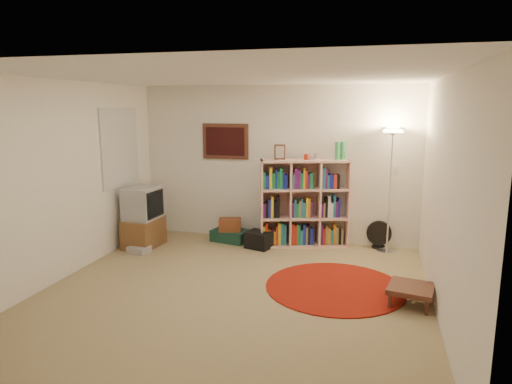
{
  "coord_description": "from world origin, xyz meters",
  "views": [
    {
      "loc": [
        1.55,
        -4.89,
        2.18
      ],
      "look_at": [
        0.1,
        0.6,
        1.1
      ],
      "focal_mm": 32.0,
      "sensor_mm": 36.0,
      "label": 1
    }
  ],
  "objects_px": {
    "bookshelf": "(303,204)",
    "suitcase": "(230,235)",
    "tv_stand": "(143,218)",
    "floor_fan": "(379,235)",
    "floor_lamp": "(392,149)",
    "side_table": "(411,289)"
  },
  "relations": [
    {
      "from": "floor_lamp",
      "to": "floor_fan",
      "type": "bearing_deg",
      "value": 124.94
    },
    {
      "from": "bookshelf",
      "to": "suitcase",
      "type": "distance_m",
      "value": 1.3
    },
    {
      "from": "floor_fan",
      "to": "suitcase",
      "type": "distance_m",
      "value": 2.36
    },
    {
      "from": "floor_lamp",
      "to": "floor_fan",
      "type": "xyz_separation_m",
      "value": [
        -0.12,
        0.17,
        -1.34
      ]
    },
    {
      "from": "tv_stand",
      "to": "suitcase",
      "type": "bearing_deg",
      "value": 30.19
    },
    {
      "from": "floor_fan",
      "to": "side_table",
      "type": "distance_m",
      "value": 2.05
    },
    {
      "from": "bookshelf",
      "to": "tv_stand",
      "type": "relative_size",
      "value": 1.74
    },
    {
      "from": "suitcase",
      "to": "side_table",
      "type": "distance_m",
      "value": 3.23
    },
    {
      "from": "floor_fan",
      "to": "suitcase",
      "type": "relative_size",
      "value": 0.68
    },
    {
      "from": "floor_fan",
      "to": "side_table",
      "type": "bearing_deg",
      "value": -80.06
    },
    {
      "from": "bookshelf",
      "to": "suitcase",
      "type": "relative_size",
      "value": 2.56
    },
    {
      "from": "floor_fan",
      "to": "tv_stand",
      "type": "distance_m",
      "value": 3.67
    },
    {
      "from": "floor_lamp",
      "to": "tv_stand",
      "type": "bearing_deg",
      "value": -169.71
    },
    {
      "from": "floor_fan",
      "to": "tv_stand",
      "type": "relative_size",
      "value": 0.46
    },
    {
      "from": "bookshelf",
      "to": "side_table",
      "type": "distance_m",
      "value": 2.47
    },
    {
      "from": "tv_stand",
      "to": "side_table",
      "type": "xyz_separation_m",
      "value": [
        3.91,
        -1.18,
        -0.27
      ]
    },
    {
      "from": "bookshelf",
      "to": "suitcase",
      "type": "bearing_deg",
      "value": 167.85
    },
    {
      "from": "bookshelf",
      "to": "floor_lamp",
      "type": "xyz_separation_m",
      "value": [
        1.29,
        -0.03,
        0.9
      ]
    },
    {
      "from": "floor_lamp",
      "to": "floor_fan",
      "type": "distance_m",
      "value": 1.36
    },
    {
      "from": "tv_stand",
      "to": "side_table",
      "type": "bearing_deg",
      "value": -13.34
    },
    {
      "from": "floor_fan",
      "to": "tv_stand",
      "type": "height_order",
      "value": "tv_stand"
    },
    {
      "from": "bookshelf",
      "to": "tv_stand",
      "type": "height_order",
      "value": "bookshelf"
    }
  ]
}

